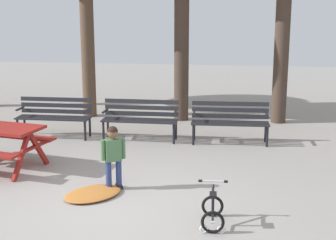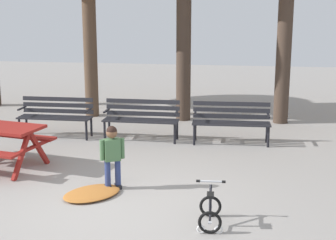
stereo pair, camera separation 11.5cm
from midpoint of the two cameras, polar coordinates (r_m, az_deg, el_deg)
name	(u,v)px [view 2 (the right image)]	position (r m, az deg, el deg)	size (l,w,h in m)	color
ground	(108,209)	(7.14, -6.46, -10.14)	(36.00, 36.00, 0.00)	gray
park_bench_far_left	(56,113)	(11.08, -12.44, 0.74)	(1.61, 0.48, 0.85)	#232328
park_bench_left	(142,116)	(10.56, -2.74, 0.44)	(1.60, 0.46, 0.85)	#232328
park_bench_right	(231,119)	(10.37, 7.59, 0.11)	(1.62, 0.53, 0.85)	#232328
child_standing	(112,152)	(7.69, -6.01, -3.74)	(0.35, 0.26, 1.01)	navy
kids_bicycle	(210,211)	(6.57, 5.38, -10.33)	(0.39, 0.58, 0.54)	black
leaf_pile	(92,193)	(7.65, -8.31, -8.32)	(0.93, 0.65, 0.07)	#B26B2D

